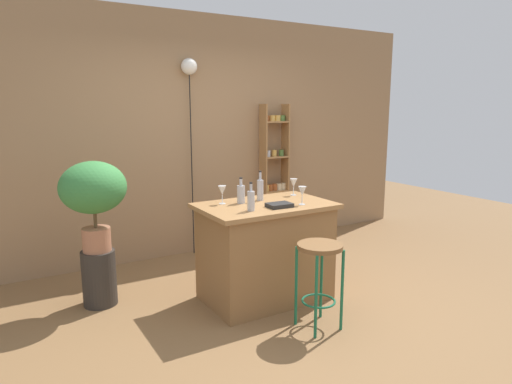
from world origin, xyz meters
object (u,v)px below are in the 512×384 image
(potted_plant, at_px, (93,192))
(wine_glass_center, at_px, (302,192))
(bottle_spirits_clear, at_px, (251,200))
(wine_glass_right, at_px, (222,191))
(bottle_olive_oil, at_px, (260,189))
(bottle_vinegar, at_px, (241,194))
(cookbook, at_px, (279,205))
(plant_stool, at_px, (99,278))
(spice_shelf, at_px, (274,174))
(bar_stool, at_px, (319,265))
(wine_glass_left, at_px, (294,183))
(pendant_globe_light, at_px, (189,71))

(potted_plant, height_order, wine_glass_center, potted_plant)
(bottle_spirits_clear, height_order, wine_glass_right, bottle_spirits_clear)
(bottle_olive_oil, xyz_separation_m, wine_glass_right, (-0.37, 0.04, 0.01))
(bottle_vinegar, bearing_deg, cookbook, -56.32)
(plant_stool, bearing_deg, spice_shelf, 19.52)
(bar_stool, height_order, potted_plant, potted_plant)
(spice_shelf, height_order, bottle_olive_oil, spice_shelf)
(bottle_vinegar, relative_size, bottle_spirits_clear, 0.97)
(plant_stool, bearing_deg, bottle_vinegar, -23.26)
(potted_plant, bearing_deg, bottle_vinegar, -23.26)
(bar_stool, height_order, wine_glass_right, wine_glass_right)
(wine_glass_left, bearing_deg, cookbook, -137.91)
(wine_glass_center, bearing_deg, plant_stool, 152.63)
(bottle_vinegar, bearing_deg, bottle_spirits_clear, -103.26)
(bar_stool, bearing_deg, spice_shelf, 65.62)
(spice_shelf, bearing_deg, plant_stool, -160.48)
(bottle_spirits_clear, height_order, wine_glass_left, bottle_spirits_clear)
(wine_glass_center, bearing_deg, bottle_vinegar, 143.01)
(wine_glass_left, bearing_deg, plant_stool, 166.13)
(wine_glass_left, xyz_separation_m, pendant_globe_light, (-0.50, 1.35, 1.13))
(plant_stool, relative_size, bottle_olive_oil, 1.81)
(wine_glass_center, relative_size, wine_glass_right, 1.00)
(bottle_spirits_clear, height_order, wine_glass_center, bottle_spirits_clear)
(potted_plant, distance_m, bottle_olive_oil, 1.47)
(pendant_globe_light, bearing_deg, wine_glass_left, -69.50)
(wine_glass_left, bearing_deg, pendant_globe_light, 110.50)
(pendant_globe_light, bearing_deg, plant_stool, -144.96)
(plant_stool, relative_size, bottle_spirits_clear, 2.07)
(bottle_olive_oil, height_order, wine_glass_right, bottle_olive_oil)
(wine_glass_left, bearing_deg, potted_plant, 166.13)
(bar_stool, relative_size, pendant_globe_light, 0.31)
(bottle_olive_oil, xyz_separation_m, cookbook, (-0.01, -0.33, -0.09))
(pendant_globe_light, bearing_deg, wine_glass_right, -101.49)
(bar_stool, bearing_deg, bottle_vinegar, 106.24)
(bottle_olive_oil, xyz_separation_m, pendant_globe_light, (-0.10, 1.39, 1.14))
(wine_glass_center, bearing_deg, bottle_spirits_clear, 177.16)
(bottle_spirits_clear, bearing_deg, wine_glass_center, -2.84)
(plant_stool, bearing_deg, bar_stool, -43.42)
(wine_glass_right, relative_size, pendant_globe_light, 0.07)
(wine_glass_center, height_order, pendant_globe_light, pendant_globe_light)
(wine_glass_left, bearing_deg, wine_glass_right, 179.92)
(bottle_vinegar, height_order, cookbook, bottle_vinegar)
(bar_stool, relative_size, bottle_spirits_clear, 2.88)
(bar_stool, relative_size, wine_glass_right, 4.25)
(bottle_vinegar, xyz_separation_m, bottle_olive_oil, (0.21, 0.02, 0.02))
(plant_stool, distance_m, bottle_olive_oil, 1.65)
(spice_shelf, relative_size, wine_glass_center, 10.85)
(potted_plant, height_order, bottle_spirits_clear, potted_plant)
(potted_plant, relative_size, bottle_olive_oil, 2.89)
(bottle_vinegar, distance_m, pendant_globe_light, 1.82)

